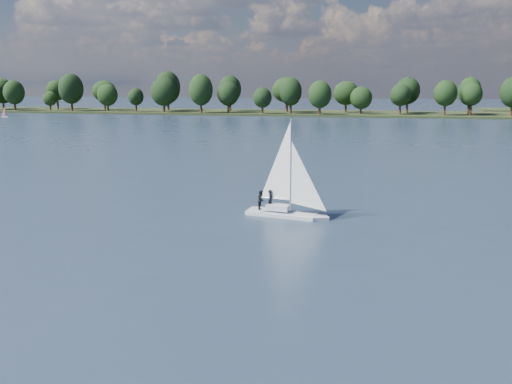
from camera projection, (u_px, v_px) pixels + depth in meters
ground at (337, 143)px, 117.77m from camera, size 700.00×700.00×0.00m
far_shore at (362, 114)px, 224.95m from camera, size 660.00×40.00×1.50m
sailboat at (283, 188)px, 53.00m from camera, size 7.53×3.35×9.58m
dinghy_pink at (5, 114)px, 208.72m from camera, size 2.62×1.14×4.10m
treeline at (319, 94)px, 223.88m from camera, size 561.91×73.82×18.15m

